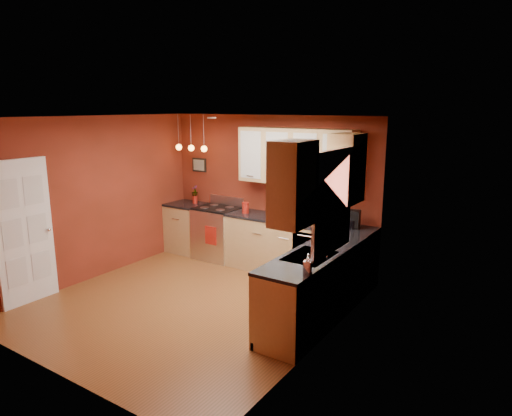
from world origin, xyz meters
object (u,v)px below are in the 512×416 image
Objects in this scene: gas_range at (218,233)px; sink at (310,258)px; soap_pump at (308,264)px; red_canister at (245,208)px; coffee_maker at (353,220)px.

sink reaches higher than gas_range.
soap_pump is at bearing -65.75° from sink.
soap_pump is (2.87, -2.05, 0.57)m from gas_range.
sink is at bearing 114.25° from soap_pump.
coffee_maker is (1.92, 0.08, 0.03)m from red_canister.
coffee_maker is at bearing 0.87° from gas_range.
red_canister is at bearing 143.49° from sink.
red_canister reaches higher than gas_range.
soap_pump is (2.22, -2.01, 0.01)m from red_canister.
coffee_maker is 2.11m from soap_pump.
coffee_maker is (2.57, 0.04, 0.59)m from gas_range.
coffee_maker reaches higher than gas_range.
sink is (2.62, -1.50, 0.43)m from gas_range.
soap_pump reaches higher than gas_range.
coffee_maker is at bearing 2.46° from red_canister.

